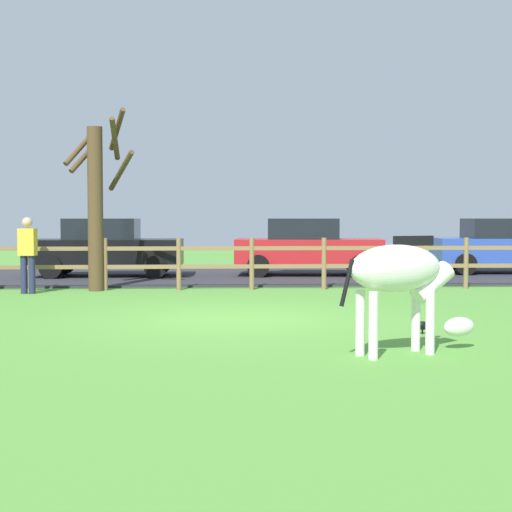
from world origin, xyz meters
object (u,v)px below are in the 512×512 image
object	(u,v)px
parked_car_red	(307,246)
visitor_left_of_tree	(28,252)
zebra	(402,277)
crow_on_grass	(423,325)
parked_car_blue	(504,245)
parked_car_black	(107,247)
bare_tree	(97,199)

from	to	relation	value
parked_car_red	visitor_left_of_tree	xyz separation A→B (m)	(-6.55, -4.32, 0.06)
zebra	crow_on_grass	distance (m)	1.89
parked_car_blue	visitor_left_of_tree	size ratio (longest dim) A/B	2.49
parked_car_black	bare_tree	bearing A→B (deg)	-85.23
bare_tree	crow_on_grass	size ratio (longest dim) A/B	18.76
bare_tree	zebra	size ratio (longest dim) A/B	2.19
crow_on_grass	parked_car_red	xyz separation A→B (m)	(-0.35, 10.43, 0.72)
bare_tree	visitor_left_of_tree	xyz separation A→B (m)	(-1.39, -0.61, -1.14)
parked_car_blue	parked_car_red	bearing A→B (deg)	-175.01
crow_on_grass	parked_car_black	size ratio (longest dim) A/B	0.05
crow_on_grass	visitor_left_of_tree	size ratio (longest dim) A/B	0.13
parked_car_red	bare_tree	bearing A→B (deg)	-144.32
parked_car_blue	zebra	bearing A→B (deg)	-115.99
bare_tree	parked_car_black	world-z (taller)	bare_tree
parked_car_black	visitor_left_of_tree	size ratio (longest dim) A/B	2.45
visitor_left_of_tree	parked_car_black	bearing A→B (deg)	75.60
crow_on_grass	parked_car_black	xyz separation A→B (m)	(-5.81, 10.36, 0.72)
crow_on_grass	parked_car_black	world-z (taller)	parked_car_black
zebra	crow_on_grass	bearing A→B (deg)	65.67
parked_car_red	visitor_left_of_tree	bearing A→B (deg)	-146.64
parked_car_black	parked_car_blue	size ratio (longest dim) A/B	0.98
zebra	visitor_left_of_tree	world-z (taller)	visitor_left_of_tree
zebra	visitor_left_of_tree	distance (m)	9.86
zebra	parked_car_red	world-z (taller)	parked_car_red
zebra	parked_car_black	xyz separation A→B (m)	(-5.11, 11.92, -0.08)
parked_car_red	crow_on_grass	bearing A→B (deg)	-88.10
visitor_left_of_tree	parked_car_blue	bearing A→B (deg)	21.41
crow_on_grass	parked_car_red	size ratio (longest dim) A/B	0.05
bare_tree	visitor_left_of_tree	world-z (taller)	bare_tree
parked_car_black	visitor_left_of_tree	distance (m)	4.38
crow_on_grass	parked_car_blue	world-z (taller)	parked_car_blue
crow_on_grass	parked_car_blue	distance (m)	12.20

